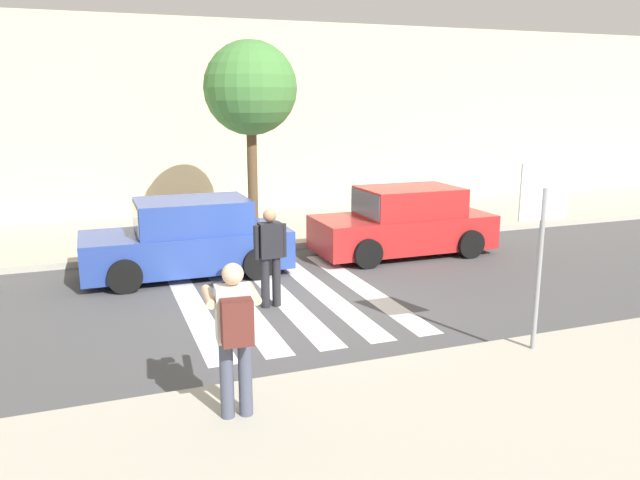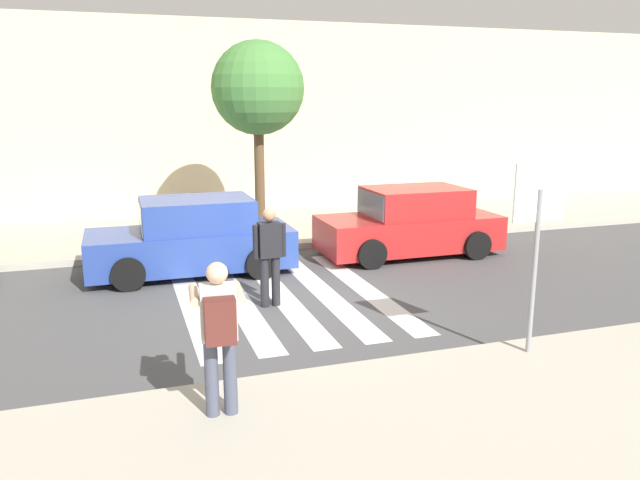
{
  "view_description": "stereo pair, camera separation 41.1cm",
  "coord_description": "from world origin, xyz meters",
  "px_view_note": "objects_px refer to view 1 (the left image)",
  "views": [
    {
      "loc": [
        -3.12,
        -10.18,
        3.53
      ],
      "look_at": [
        0.6,
        -0.2,
        1.1
      ],
      "focal_mm": 35.0,
      "sensor_mm": 36.0,
      "label": 1
    },
    {
      "loc": [
        -2.73,
        -10.31,
        3.53
      ],
      "look_at": [
        0.6,
        -0.2,
        1.1
      ],
      "focal_mm": 35.0,
      "sensor_mm": 36.0,
      "label": 2
    }
  ],
  "objects_px": {
    "pedestrian_crossing": "(270,252)",
    "street_tree_center": "(250,89)",
    "photographer_with_backpack": "(235,328)",
    "parked_car_blue": "(188,240)",
    "stop_sign": "(542,215)",
    "parked_car_red": "(404,223)"
  },
  "relations": [
    {
      "from": "pedestrian_crossing",
      "to": "street_tree_center",
      "type": "bearing_deg",
      "value": 79.08
    },
    {
      "from": "photographer_with_backpack",
      "to": "stop_sign",
      "type": "bearing_deg",
      "value": 5.99
    },
    {
      "from": "parked_car_blue",
      "to": "street_tree_center",
      "type": "bearing_deg",
      "value": 47.12
    },
    {
      "from": "stop_sign",
      "to": "photographer_with_backpack",
      "type": "xyz_separation_m",
      "value": [
        -4.27,
        -0.45,
        -0.85
      ]
    },
    {
      "from": "stop_sign",
      "to": "street_tree_center",
      "type": "height_order",
      "value": "street_tree_center"
    },
    {
      "from": "parked_car_blue",
      "to": "photographer_with_backpack",
      "type": "bearing_deg",
      "value": -94.3
    },
    {
      "from": "parked_car_red",
      "to": "stop_sign",
      "type": "bearing_deg",
      "value": -100.83
    },
    {
      "from": "stop_sign",
      "to": "parked_car_red",
      "type": "relative_size",
      "value": 0.63
    },
    {
      "from": "parked_car_blue",
      "to": "parked_car_red",
      "type": "height_order",
      "value": "same"
    },
    {
      "from": "stop_sign",
      "to": "parked_car_blue",
      "type": "distance_m",
      "value": 7.14
    },
    {
      "from": "parked_car_red",
      "to": "street_tree_center",
      "type": "height_order",
      "value": "street_tree_center"
    },
    {
      "from": "photographer_with_backpack",
      "to": "parked_car_red",
      "type": "relative_size",
      "value": 0.42
    },
    {
      "from": "photographer_with_backpack",
      "to": "parked_car_blue",
      "type": "height_order",
      "value": "photographer_with_backpack"
    },
    {
      "from": "street_tree_center",
      "to": "photographer_with_backpack",
      "type": "bearing_deg",
      "value": -105.73
    },
    {
      "from": "photographer_with_backpack",
      "to": "parked_car_blue",
      "type": "distance_m",
      "value": 6.39
    },
    {
      "from": "stop_sign",
      "to": "parked_car_blue",
      "type": "relative_size",
      "value": 0.63
    },
    {
      "from": "pedestrian_crossing",
      "to": "street_tree_center",
      "type": "height_order",
      "value": "street_tree_center"
    },
    {
      "from": "pedestrian_crossing",
      "to": "parked_car_red",
      "type": "xyz_separation_m",
      "value": [
        3.92,
        2.54,
        -0.25
      ]
    },
    {
      "from": "stop_sign",
      "to": "pedestrian_crossing",
      "type": "relative_size",
      "value": 1.49
    },
    {
      "from": "pedestrian_crossing",
      "to": "parked_car_blue",
      "type": "xyz_separation_m",
      "value": [
        -1.0,
        2.54,
        -0.25
      ]
    },
    {
      "from": "parked_car_blue",
      "to": "pedestrian_crossing",
      "type": "bearing_deg",
      "value": -68.53
    },
    {
      "from": "pedestrian_crossing",
      "to": "parked_car_red",
      "type": "relative_size",
      "value": 0.42
    }
  ]
}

